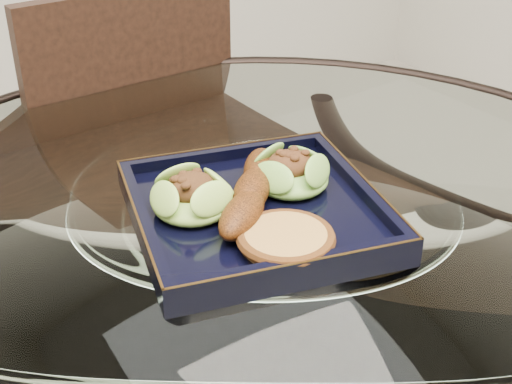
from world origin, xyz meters
TOP-DOWN VIEW (x-y plane):
  - dining_table at (-0.00, -0.00)m, footprint 1.13×1.13m
  - dining_chair at (0.06, 0.39)m, footprint 0.43×0.43m
  - navy_plate at (-0.01, 0.01)m, footprint 0.32×0.32m
  - lettuce_wrap_left at (-0.07, 0.04)m, footprint 0.11×0.11m
  - lettuce_wrap_right at (0.05, 0.03)m, footprint 0.09×0.09m
  - roasted_plantain at (-0.01, 0.02)m, footprint 0.16×0.17m
  - crumb_patty at (-0.02, -0.07)m, footprint 0.10×0.10m

SIDE VIEW (x-z plane):
  - dining_chair at x=0.06m, z-range 0.05..0.97m
  - dining_table at x=0.00m, z-range 0.21..0.98m
  - navy_plate at x=-0.01m, z-range 0.76..0.78m
  - crumb_patty at x=-0.02m, z-range 0.78..0.80m
  - lettuce_wrap_right at x=0.05m, z-range 0.78..0.81m
  - lettuce_wrap_left at x=-0.07m, z-range 0.78..0.81m
  - roasted_plantain at x=-0.01m, z-range 0.78..0.82m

